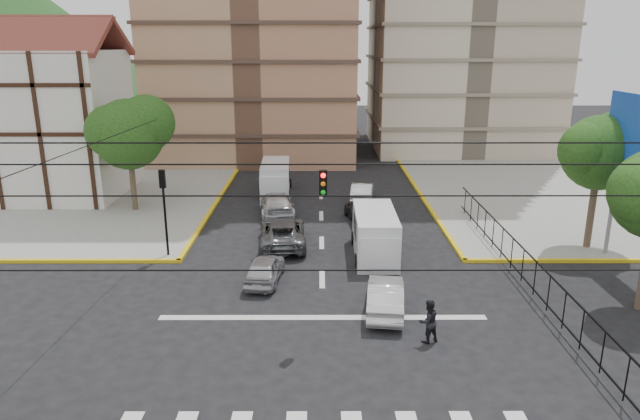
{
  "coord_description": "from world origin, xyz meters",
  "views": [
    {
      "loc": [
        -0.15,
        -19.29,
        10.51
      ],
      "look_at": [
        -0.1,
        2.76,
        4.0
      ],
      "focal_mm": 32.0,
      "sensor_mm": 36.0,
      "label": 1
    }
  ],
  "objects_px": {
    "traffic_light_nw": "(164,198)",
    "van_right_lane": "(375,236)",
    "pedestrian_crosswalk": "(428,321)",
    "car_silver_front_left": "(265,269)",
    "van_left_lane": "(275,179)",
    "car_white_front_right": "(385,296)"
  },
  "relations": [
    {
      "from": "traffic_light_nw",
      "to": "van_right_lane",
      "type": "xyz_separation_m",
      "value": [
        10.5,
        -0.02,
        -1.98
      ]
    },
    {
      "from": "pedestrian_crosswalk",
      "to": "car_silver_front_left",
      "type": "bearing_deg",
      "value": -64.78
    },
    {
      "from": "traffic_light_nw",
      "to": "car_silver_front_left",
      "type": "distance_m",
      "value": 6.5
    },
    {
      "from": "traffic_light_nw",
      "to": "van_left_lane",
      "type": "relative_size",
      "value": 0.87
    },
    {
      "from": "traffic_light_nw",
      "to": "car_white_front_right",
      "type": "height_order",
      "value": "traffic_light_nw"
    },
    {
      "from": "traffic_light_nw",
      "to": "pedestrian_crosswalk",
      "type": "relative_size",
      "value": 2.67
    },
    {
      "from": "van_left_lane",
      "to": "pedestrian_crosswalk",
      "type": "relative_size",
      "value": 3.08
    },
    {
      "from": "van_left_lane",
      "to": "traffic_light_nw",
      "type": "bearing_deg",
      "value": -111.91
    },
    {
      "from": "van_right_lane",
      "to": "van_left_lane",
      "type": "relative_size",
      "value": 1.02
    },
    {
      "from": "car_white_front_right",
      "to": "pedestrian_crosswalk",
      "type": "relative_size",
      "value": 2.46
    },
    {
      "from": "van_right_lane",
      "to": "pedestrian_crosswalk",
      "type": "relative_size",
      "value": 3.14
    },
    {
      "from": "car_silver_front_left",
      "to": "van_left_lane",
      "type": "bearing_deg",
      "value": -81.63
    },
    {
      "from": "car_silver_front_left",
      "to": "pedestrian_crosswalk",
      "type": "relative_size",
      "value": 2.19
    },
    {
      "from": "traffic_light_nw",
      "to": "car_silver_front_left",
      "type": "bearing_deg",
      "value": -30.18
    },
    {
      "from": "car_silver_front_left",
      "to": "car_white_front_right",
      "type": "xyz_separation_m",
      "value": [
        5.15,
        -3.02,
        0.05
      ]
    },
    {
      "from": "van_left_lane",
      "to": "pedestrian_crosswalk",
      "type": "xyz_separation_m",
      "value": [
        7.07,
        -21.1,
        -0.27
      ]
    },
    {
      "from": "van_right_lane",
      "to": "car_silver_front_left",
      "type": "xyz_separation_m",
      "value": [
        -5.31,
        -3.0,
        -0.52
      ]
    },
    {
      "from": "car_silver_front_left",
      "to": "van_right_lane",
      "type": "bearing_deg",
      "value": -144.58
    },
    {
      "from": "van_left_lane",
      "to": "car_white_front_right",
      "type": "xyz_separation_m",
      "value": [
        5.81,
        -18.65,
        -0.43
      ]
    },
    {
      "from": "van_left_lane",
      "to": "car_white_front_right",
      "type": "height_order",
      "value": "van_left_lane"
    },
    {
      "from": "van_right_lane",
      "to": "car_white_front_right",
      "type": "distance_m",
      "value": 6.04
    },
    {
      "from": "van_right_lane",
      "to": "van_left_lane",
      "type": "bearing_deg",
      "value": 115.81
    }
  ]
}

